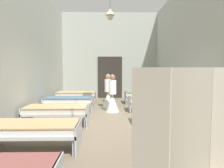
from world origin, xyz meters
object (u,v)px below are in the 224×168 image
nurse_mid_aisle (108,96)px  bed_right_row_4 (144,94)px  bed_right_row_3 (153,100)px  bed_left_row_4 (76,95)px  privacy_screen (190,149)px  bed_left_row_1 (34,129)px  bed_right_row_1 (193,128)px  bed_right_row_2 (167,110)px  bed_left_row_2 (57,110)px  potted_plant (110,87)px  bed_left_row_3 (69,101)px  nurse_near_aisle (113,98)px

nurse_mid_aisle → bed_right_row_4: bearing=-145.8°
bed_right_row_3 → nurse_mid_aisle: (-1.79, 0.74, 0.09)m
bed_left_row_4 → privacy_screen: bearing=-73.0°
bed_left_row_1 → bed_right_row_1: same height
bed_right_row_2 → bed_left_row_2: bearing=180.0°
potted_plant → nurse_mid_aisle: bearing=-93.7°
bed_right_row_4 → privacy_screen: 7.88m
bed_left_row_1 → bed_left_row_3: 3.80m
bed_left_row_2 → bed_right_row_3: (3.34, 1.90, 0.00)m
bed_right_row_4 → bed_left_row_3: bearing=-150.4°
nurse_mid_aisle → potted_plant: bearing=-92.4°
bed_left_row_1 → bed_right_row_1: bearing=0.0°
bed_left_row_4 → potted_plant: potted_plant is taller
bed_left_row_3 → bed_right_row_4: size_ratio=1.00×
bed_left_row_2 → privacy_screen: bearing=-59.2°
bed_left_row_4 → bed_right_row_4: (3.34, 0.00, 0.00)m
bed_left_row_1 → bed_right_row_3: 5.06m
nurse_mid_aisle → bed_right_row_1: bearing=112.7°
bed_left_row_3 → bed_left_row_4: same height
bed_right_row_3 → bed_right_row_2: bearing=-90.0°
bed_right_row_1 → nurse_mid_aisle: size_ratio=1.28×
bed_right_row_1 → potted_plant: size_ratio=1.40×
bed_right_row_1 → bed_left_row_2: 3.84m
nurse_near_aisle → privacy_screen: privacy_screen is taller
bed_left_row_4 → potted_plant: bearing=13.2°
bed_left_row_3 → bed_right_row_2: bearing=-29.6°
bed_left_row_2 → bed_left_row_4: (0.00, 3.80, 0.00)m
bed_right_row_4 → nurse_mid_aisle: nurse_mid_aisle is taller
bed_right_row_2 → bed_left_row_3: bearing=150.4°
bed_left_row_2 → bed_right_row_3: 3.84m
bed_left_row_4 → nurse_mid_aisle: bearing=-36.7°
nurse_near_aisle → nurse_mid_aisle: size_ratio=1.00×
bed_right_row_1 → privacy_screen: (-0.95, -2.11, 0.41)m
bed_right_row_2 → nurse_near_aisle: bearing=131.5°
bed_right_row_1 → bed_right_row_2: same height
bed_right_row_2 → nurse_near_aisle: 2.44m
bed_right_row_2 → privacy_screen: size_ratio=1.12×
bed_right_row_3 → nurse_mid_aisle: 1.94m
bed_right_row_2 → potted_plant: potted_plant is taller
bed_left_row_1 → bed_right_row_3: same height
bed_left_row_2 → bed_right_row_3: bearing=29.6°
nurse_mid_aisle → privacy_screen: 6.71m
bed_right_row_2 → bed_right_row_4: 3.80m
bed_left_row_1 → privacy_screen: size_ratio=1.12×
bed_right_row_3 → bed_right_row_4: size_ratio=1.00×
bed_right_row_1 → nurse_near_aisle: bearing=113.4°
bed_right_row_2 → bed_right_row_4: same height
bed_left_row_3 → bed_right_row_4: 3.84m
bed_right_row_1 → nurse_near_aisle: 4.06m
bed_right_row_2 → bed_right_row_4: size_ratio=1.00×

